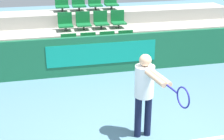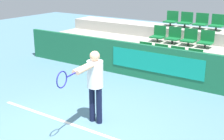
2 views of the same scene
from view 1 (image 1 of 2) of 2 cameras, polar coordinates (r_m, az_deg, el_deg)
barrier_wall at (r=8.73m, az=-1.60°, el=2.85°), size 10.74×0.14×1.10m
bleacher_tier_front at (r=9.41m, az=-2.31°, el=2.06°), size 10.34×1.06×0.42m
bleacher_tier_middle at (r=10.34m, az=-3.44°, el=5.10°), size 10.34×1.06×0.84m
bleacher_tier_back at (r=11.29m, az=-4.38°, el=7.63°), size 10.34×1.06×1.25m
stadium_chair_0 at (r=9.27m, az=-7.82°, el=4.56°), size 0.46×0.41×0.56m
stadium_chair_1 at (r=9.34m, az=-4.26°, el=4.83°), size 0.46×0.41×0.56m
stadium_chair_2 at (r=9.44m, az=-0.76°, el=5.07°), size 0.46×0.41×0.56m
stadium_chair_3 at (r=9.57m, az=2.65°, el=5.30°), size 0.46×0.41×0.56m
stadium_chair_4 at (r=10.18m, az=-8.54°, el=8.54°), size 0.46×0.41×0.56m
stadium_chair_5 at (r=10.24m, az=-5.26°, el=8.76°), size 0.46×0.41×0.56m
stadium_chair_6 at (r=10.33m, az=-2.04°, el=8.96°), size 0.46×0.41×0.56m
stadium_chair_7 at (r=10.46m, az=1.13°, el=9.12°), size 0.46×0.41×0.56m
stadium_chair_8 at (r=11.14m, az=-9.15°, el=11.85°), size 0.46×0.41×0.56m
stadium_chair_9 at (r=11.19m, az=-6.12°, el=12.04°), size 0.46×0.41×0.56m
stadium_chair_10 at (r=11.27m, az=-3.12°, el=12.21°), size 0.46×0.41×0.56m
stadium_chair_11 at (r=11.39m, az=-0.18°, el=12.34°), size 0.46×0.41×0.56m
tennis_player at (r=5.61m, az=6.19°, el=-3.29°), size 0.38×1.54×1.65m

